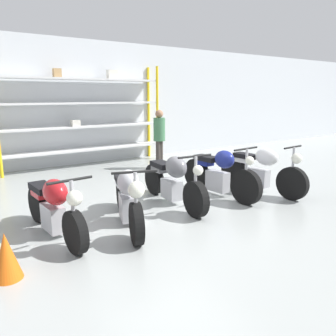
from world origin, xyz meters
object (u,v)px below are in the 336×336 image
at_px(shelving_rack, 84,113).
at_px(motorcycle_silver, 128,197).
at_px(motorcycle_blue, 219,174).
at_px(motorcycle_red, 54,206).
at_px(motorcycle_grey, 173,179).
at_px(person_browsing, 159,135).
at_px(motorcycle_white, 262,169).
at_px(traffic_cone, 6,256).

height_order(shelving_rack, motorcycle_silver, shelving_rack).
distance_m(motorcycle_silver, motorcycle_blue, 2.27).
bearing_deg(motorcycle_red, motorcycle_grey, 89.87).
xyz_separation_m(motorcycle_silver, person_browsing, (2.57, 3.20, 0.49)).
relative_size(motorcycle_grey, motorcycle_white, 1.01).
height_order(motorcycle_red, motorcycle_white, motorcycle_white).
height_order(motorcycle_silver, motorcycle_white, motorcycle_white).
bearing_deg(person_browsing, motorcycle_grey, 117.49).
bearing_deg(motorcycle_red, person_browsing, 122.97).
height_order(motorcycle_red, motorcycle_grey, motorcycle_grey).
relative_size(motorcycle_grey, motorcycle_blue, 1.07).
bearing_deg(motorcycle_white, motorcycle_silver, -93.14).
bearing_deg(traffic_cone, person_browsing, 41.30).
distance_m(shelving_rack, traffic_cone, 6.28).
xyz_separation_m(motorcycle_blue, person_browsing, (0.33, 2.84, 0.49)).
distance_m(shelving_rack, motorcycle_silver, 4.98).
xyz_separation_m(person_browsing, traffic_cone, (-4.42, -3.88, -0.69)).
distance_m(motorcycle_grey, motorcycle_blue, 1.08).
relative_size(shelving_rack, motorcycle_silver, 2.26).
xyz_separation_m(motorcycle_grey, motorcycle_blue, (1.08, -0.09, -0.01)).
bearing_deg(motorcycle_grey, shelving_rack, -174.10).
relative_size(motorcycle_blue, traffic_cone, 3.72).
xyz_separation_m(motorcycle_grey, traffic_cone, (-3.01, -1.13, -0.21)).
height_order(motorcycle_grey, motorcycle_white, motorcycle_white).
relative_size(shelving_rack, motorcycle_red, 2.29).
height_order(motorcycle_blue, person_browsing, person_browsing).
distance_m(motorcycle_blue, person_browsing, 2.90).
bearing_deg(motorcycle_blue, motorcycle_white, 70.39).
relative_size(motorcycle_silver, motorcycle_blue, 1.01).
relative_size(motorcycle_red, person_browsing, 1.24).
distance_m(motorcycle_grey, person_browsing, 3.12).
relative_size(motorcycle_blue, motorcycle_white, 0.95).
bearing_deg(motorcycle_blue, motorcycle_red, -92.20).
xyz_separation_m(motorcycle_red, motorcycle_blue, (3.33, 0.15, 0.02)).
relative_size(person_browsing, traffic_cone, 2.98).
bearing_deg(person_browsing, shelving_rack, 9.34).
bearing_deg(motorcycle_white, person_browsing, -173.36).
height_order(motorcycle_white, traffic_cone, motorcycle_white).
height_order(motorcycle_silver, motorcycle_blue, motorcycle_blue).
bearing_deg(shelving_rack, traffic_cone, -117.74).
height_order(shelving_rack, motorcycle_blue, shelving_rack).
relative_size(shelving_rack, motorcycle_grey, 2.14).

